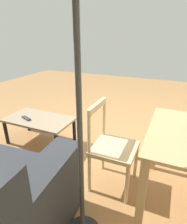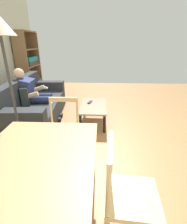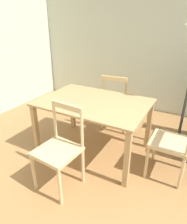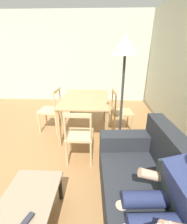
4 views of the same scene
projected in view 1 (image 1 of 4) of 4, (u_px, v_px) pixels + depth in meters
name	position (u px, v px, depth m)	size (l,w,h in m)	color
ground_plane	(111.00, 139.00, 2.90)	(9.20, 9.20, 0.00)	#9E7042
coffee_table	(39.00, 122.00, 2.68)	(0.95, 0.53, 0.39)	gray
tv_remote	(26.00, 118.00, 2.64)	(0.05, 0.17, 0.02)	#2D2D38
dining_chair_facing_couch	(112.00, 147.00, 1.87)	(0.42, 0.42, 0.90)	#D1B27F
floor_lamp	(76.00, 7.00, 0.90)	(0.36, 0.36, 1.91)	black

